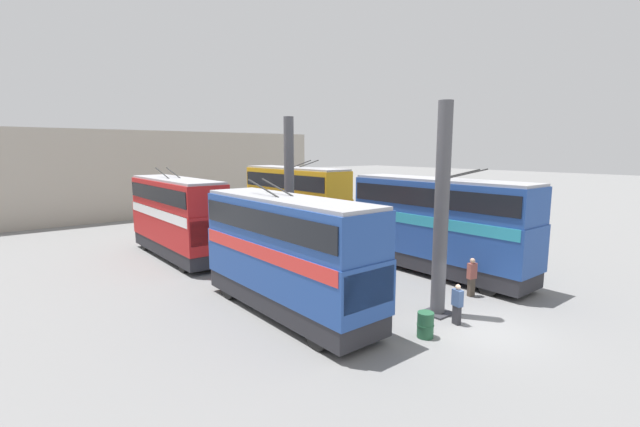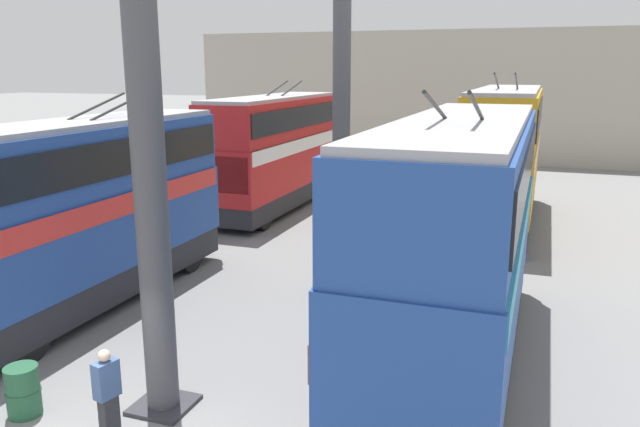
% 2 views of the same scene
% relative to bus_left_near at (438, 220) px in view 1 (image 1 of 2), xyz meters
% --- Properties ---
extents(ground_plane, '(240.00, 240.00, 0.00)m').
position_rel_bus_left_near_xyz_m(ground_plane, '(-5.69, 4.82, -2.98)').
color(ground_plane, slate).
extents(depot_back_wall, '(0.50, 36.00, 8.59)m').
position_rel_bus_left_near_xyz_m(depot_back_wall, '(29.77, 4.82, 1.32)').
color(depot_back_wall, '#A8A093').
rests_on(depot_back_wall, ground_plane).
extents(support_column_near, '(1.05, 1.05, 8.64)m').
position_rel_bus_left_near_xyz_m(support_column_near, '(-3.54, 4.82, 1.22)').
color(support_column_near, '#4C4C51').
rests_on(support_column_near, ground_plane).
extents(support_column_far, '(1.05, 1.05, 8.64)m').
position_rel_bus_left_near_xyz_m(support_column_far, '(7.10, 4.82, 1.22)').
color(support_column_far, '#4C4C51').
rests_on(support_column_far, ground_plane).
extents(bus_left_near, '(10.50, 2.54, 5.84)m').
position_rel_bus_left_near_xyz_m(bus_left_near, '(0.00, 0.00, 0.00)').
color(bus_left_near, black).
rests_on(bus_left_near, ground_plane).
extents(bus_left_far, '(10.66, 2.54, 6.01)m').
position_rel_bus_left_near_xyz_m(bus_left_far, '(13.29, -0.00, 0.09)').
color(bus_left_far, black).
rests_on(bus_left_far, ground_plane).
extents(bus_right_near, '(9.48, 2.54, 5.50)m').
position_rel_bus_left_near_xyz_m(bus_right_near, '(0.40, 9.63, -0.19)').
color(bus_right_near, black).
rests_on(bus_right_near, ground_plane).
extents(bus_right_far, '(9.86, 2.54, 5.61)m').
position_rel_bus_left_near_xyz_m(bus_right_far, '(12.47, 9.63, -0.13)').
color(bus_right_far, black).
rests_on(bus_right_far, ground_plane).
extents(person_aisle_foreground, '(0.47, 0.34, 1.61)m').
position_rel_bus_left_near_xyz_m(person_aisle_foreground, '(-4.66, 5.14, -2.14)').
color(person_aisle_foreground, '#2D2D33').
rests_on(person_aisle_foreground, ground_plane).
extents(person_by_left_row, '(0.33, 0.46, 1.82)m').
position_rel_bus_left_near_xyz_m(person_by_left_row, '(-3.22, 1.80, -2.01)').
color(person_by_left_row, '#473D33').
rests_on(person_by_left_row, ground_plane).
extents(person_aisle_midway, '(0.47, 0.46, 1.61)m').
position_rel_bus_left_near_xyz_m(person_aisle_midway, '(3.55, 4.12, -2.13)').
color(person_aisle_midway, '#2D2D33').
rests_on(person_aisle_midway, ground_plane).
extents(person_by_right_row, '(0.26, 0.43, 1.54)m').
position_rel_bus_left_near_xyz_m(person_by_right_row, '(-0.45, 7.18, -2.18)').
color(person_by_right_row, '#2D2D33').
rests_on(person_by_right_row, ground_plane).
extents(oil_drum, '(0.62, 0.62, 0.94)m').
position_rel_bus_left_near_xyz_m(oil_drum, '(-4.62, 7.05, -2.51)').
color(oil_drum, '#235638').
rests_on(oil_drum, ground_plane).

